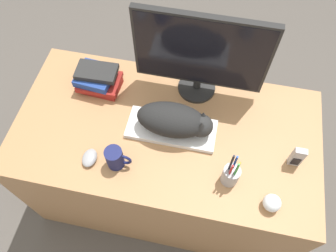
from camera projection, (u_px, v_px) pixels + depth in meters
The scene contains 11 objects.
ground_plane at pixel (154, 243), 1.97m from camera, with size 12.00×12.00×0.00m, color #4C4742.
desk at pixel (166, 163), 1.83m from camera, with size 1.41×0.73×0.75m.
keyboard at pixel (171, 129), 1.49m from camera, with size 0.41×0.16×0.02m.
cat at pixel (176, 121), 1.42m from camera, with size 0.34×0.16×0.14m.
monitor at pixel (201, 54), 1.41m from camera, with size 0.59×0.18×0.46m.
computer_mouse at pixel (90, 158), 1.42m from camera, with size 0.06×0.09×0.03m.
coffee_mug at pixel (115, 158), 1.37m from camera, with size 0.11×0.08×0.11m.
pen_cup at pixel (231, 175), 1.33m from camera, with size 0.07×0.07×0.22m.
baseball at pixel (272, 203), 1.29m from camera, with size 0.07×0.07×0.07m.
phone at pixel (297, 157), 1.37m from camera, with size 0.05×0.03×0.12m.
book_stack at pixel (98, 79), 1.58m from camera, with size 0.21×0.17×0.12m.
Camera 1 is at (0.16, -0.36, 2.06)m, focal length 35.00 mm.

